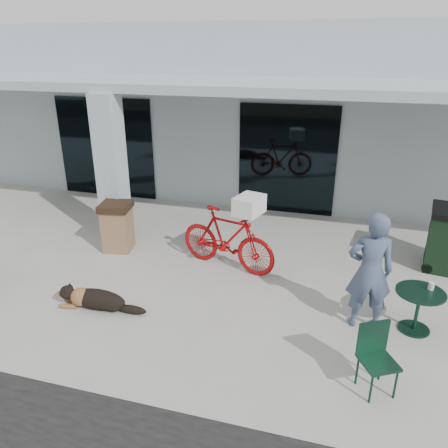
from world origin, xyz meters
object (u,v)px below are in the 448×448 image
(dog, at_px, (97,298))
(bicycle, at_px, (227,239))
(person, at_px, (370,272))
(wheeled_bin, at_px, (448,239))
(cafe_table_far, at_px, (417,311))
(cafe_chair_far_a, at_px, (379,361))
(trash_receptacle, at_px, (118,227))

(dog, bearing_deg, bicycle, 41.38)
(person, bearing_deg, dog, -0.89)
(person, bearing_deg, wheeled_bin, -132.83)
(dog, distance_m, wheeled_bin, 6.48)
(cafe_table_far, distance_m, cafe_chair_far_a, 1.61)
(person, bearing_deg, cafe_table_far, 175.57)
(bicycle, xyz_separation_m, person, (2.50, -1.24, 0.33))
(person, bearing_deg, cafe_chair_far_a, 84.69)
(cafe_table_far, bearing_deg, trash_receptacle, 166.84)
(cafe_chair_far_a, distance_m, person, 1.48)
(bicycle, bearing_deg, cafe_chair_far_a, -119.59)
(cafe_chair_far_a, bearing_deg, dog, 141.80)
(dog, relative_size, trash_receptacle, 1.10)
(person, distance_m, wheeled_bin, 2.86)
(wheeled_bin, bearing_deg, person, -112.86)
(cafe_table_far, bearing_deg, dog, -170.93)
(bicycle, height_order, person, person)
(cafe_chair_far_a, bearing_deg, wheeled_bin, 40.93)
(bicycle, height_order, cafe_chair_far_a, bicycle)
(cafe_chair_far_a, bearing_deg, trash_receptacle, 121.93)
(person, relative_size, wheeled_bin, 1.55)
(cafe_table_far, distance_m, trash_receptacle, 5.80)
(cafe_table_far, bearing_deg, wheeled_bin, 71.61)
(dog, xyz_separation_m, person, (4.15, 0.70, 0.74))
(dog, relative_size, wheeled_bin, 0.95)
(dog, height_order, person, person)
(cafe_table_far, relative_size, trash_receptacle, 0.69)
(bicycle, bearing_deg, wheeled_bin, -58.37)
(dog, relative_size, person, 0.61)
(cafe_chair_far_a, distance_m, trash_receptacle, 5.75)
(dog, height_order, cafe_table_far, cafe_table_far)
(dog, bearing_deg, cafe_chair_far_a, -17.50)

